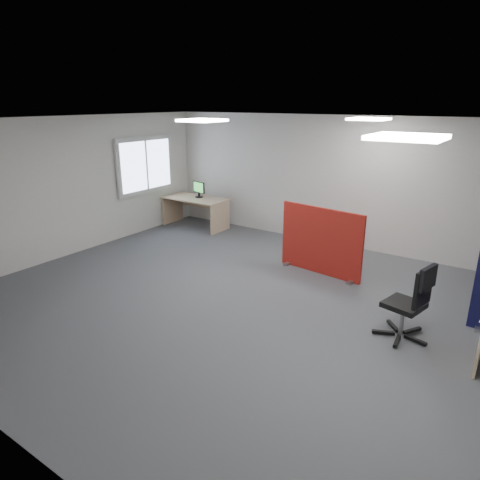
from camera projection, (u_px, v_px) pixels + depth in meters
The scene contains 11 objects.
floor at pixel (264, 310), 6.37m from camera, with size 9.00×9.00×0.00m, color #53565B.
ceiling at pixel (268, 122), 5.53m from camera, with size 9.00×7.00×0.02m, color white.
wall_back at pixel (355, 184), 8.69m from camera, with size 9.00×0.02×2.70m, color silver.
wall_front at pixel (24, 328), 3.20m from camera, with size 9.00×0.02×2.70m, color silver.
wall_left at pixel (69, 187), 8.36m from camera, with size 0.02×7.00×2.70m, color silver.
window at pixel (146, 165), 9.84m from camera, with size 0.06×1.70×1.30m.
ceiling_lights at pixel (313, 123), 5.88m from camera, with size 4.10×4.10×0.04m.
red_divider at pixel (321, 242), 7.56m from camera, with size 1.60×0.30×1.21m.
second_desk at pixel (196, 205), 10.41m from camera, with size 1.57×0.78×0.73m.
monitor_second at pixel (199, 189), 10.30m from camera, with size 0.42×0.19×0.38m.
office_chair at pixel (413, 298), 5.39m from camera, with size 0.69×0.68×1.05m.
Camera 1 is at (2.94, -4.93, 2.97)m, focal length 32.00 mm.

